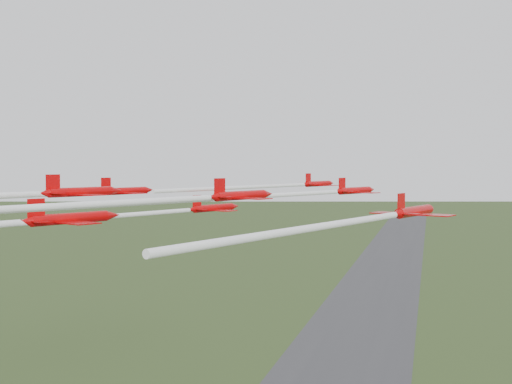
% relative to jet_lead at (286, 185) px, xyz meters
% --- Properties ---
extents(runway, '(38.00, 900.00, 0.04)m').
position_rel_jet_lead_xyz_m(runway, '(-0.44, 184.77, -53.43)').
color(runway, '#38383B').
rests_on(runway, ground).
extents(jet_lead, '(18.67, 42.40, 2.35)m').
position_rel_jet_lead_xyz_m(jet_lead, '(0.00, 0.00, 0.00)').
color(jet_lead, '#C30305').
extents(jet_row2_left, '(26.63, 56.82, 2.97)m').
position_rel_jet_lead_xyz_m(jet_row2_left, '(-14.36, -12.39, -1.94)').
color(jet_row2_left, '#C30305').
extents(jet_row2_right, '(31.24, 61.89, 2.38)m').
position_rel_jet_lead_xyz_m(jet_row2_right, '(3.82, -27.14, -0.38)').
color(jet_row2_right, '#C30305').
extents(jet_row3_left, '(23.08, 53.34, 2.85)m').
position_rel_jet_lead_xyz_m(jet_row3_left, '(-30.50, -18.28, -0.99)').
color(jet_row3_left, '#C30305').
extents(jet_row3_mid, '(27.93, 61.89, 2.37)m').
position_rel_jet_lead_xyz_m(jet_row3_mid, '(-13.42, -36.05, -2.62)').
color(jet_row3_mid, '#C30305').
extents(jet_row3_right, '(19.89, 47.55, 2.85)m').
position_rel_jet_lead_xyz_m(jet_row3_right, '(17.43, -35.02, -2.13)').
color(jet_row3_right, '#C30305').
extents(jet_row4_left, '(22.44, 43.84, 2.93)m').
position_rel_jet_lead_xyz_m(jet_row4_left, '(-25.17, -36.24, -0.21)').
color(jet_row4_left, '#C30305').
extents(jet_row4_right, '(27.21, 56.61, 2.53)m').
position_rel_jet_lead_xyz_m(jet_row4_right, '(-4.51, -47.33, -0.16)').
color(jet_row4_right, '#C30305').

